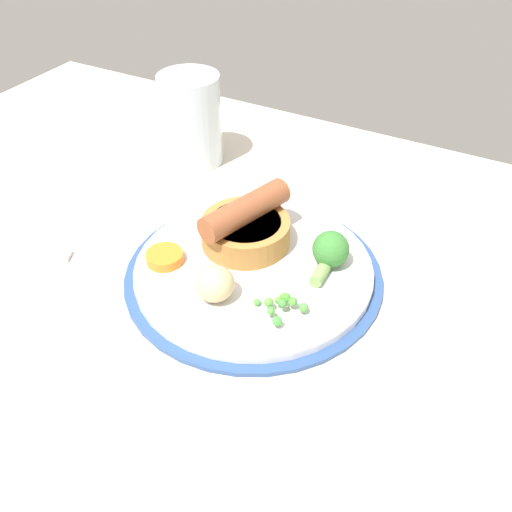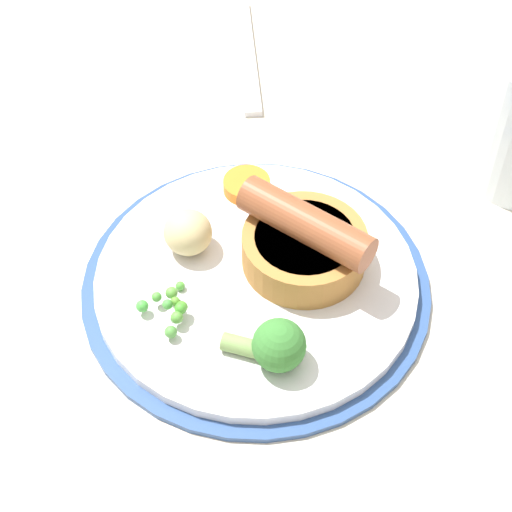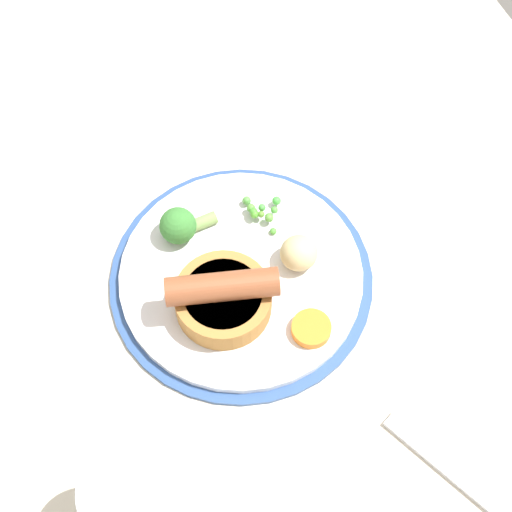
{
  "view_description": "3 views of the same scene",
  "coord_description": "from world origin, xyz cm",
  "px_view_note": "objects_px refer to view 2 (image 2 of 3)",
  "views": [
    {
      "loc": [
        -24.98,
        34.9,
        41.97
      ],
      "look_at": [
        -4.67,
        -2.31,
        7.11
      ],
      "focal_mm": 40.0,
      "sensor_mm": 36.0,
      "label": 1
    },
    {
      "loc": [
        -41.79,
        -17.28,
        54.1
      ],
      "look_at": [
        -4.16,
        -3.95,
        7.39
      ],
      "focal_mm": 60.0,
      "sensor_mm": 36.0,
      "label": 2
    },
    {
      "loc": [
        32.93,
        -18.0,
        79.59
      ],
      "look_at": [
        -3.46,
        -2.19,
        7.26
      ],
      "focal_mm": 60.0,
      "sensor_mm": 36.0,
      "label": 3
    }
  ],
  "objects_px": {
    "pea_pile": "(169,308)",
    "sausage_pudding": "(305,242)",
    "fork": "(247,55)",
    "carrot_slice_0": "(248,186)",
    "broccoli_floret_near": "(276,345)",
    "potato_chunk_0": "(188,232)",
    "dinner_plate": "(256,283)"
  },
  "relations": [
    {
      "from": "carrot_slice_0",
      "to": "fork",
      "type": "xyz_separation_m",
      "value": [
        0.19,
        0.07,
        -0.02
      ]
    },
    {
      "from": "dinner_plate",
      "to": "pea_pile",
      "type": "height_order",
      "value": "pea_pile"
    },
    {
      "from": "potato_chunk_0",
      "to": "dinner_plate",
      "type": "bearing_deg",
      "value": -99.23
    },
    {
      "from": "broccoli_floret_near",
      "to": "pea_pile",
      "type": "bearing_deg",
      "value": 170.67
    },
    {
      "from": "dinner_plate",
      "to": "broccoli_floret_near",
      "type": "distance_m",
      "value": 0.08
    },
    {
      "from": "pea_pile",
      "to": "carrot_slice_0",
      "type": "bearing_deg",
      "value": -4.18
    },
    {
      "from": "pea_pile",
      "to": "carrot_slice_0",
      "type": "relative_size",
      "value": 1.33
    },
    {
      "from": "pea_pile",
      "to": "broccoli_floret_near",
      "type": "xyz_separation_m",
      "value": [
        -0.01,
        -0.08,
        0.01
      ]
    },
    {
      "from": "fork",
      "to": "carrot_slice_0",
      "type": "bearing_deg",
      "value": 176.48
    },
    {
      "from": "carrot_slice_0",
      "to": "fork",
      "type": "distance_m",
      "value": 0.2
    },
    {
      "from": "dinner_plate",
      "to": "sausage_pudding",
      "type": "relative_size",
      "value": 2.41
    },
    {
      "from": "potato_chunk_0",
      "to": "carrot_slice_0",
      "type": "bearing_deg",
      "value": -16.75
    },
    {
      "from": "dinner_plate",
      "to": "broccoli_floret_near",
      "type": "bearing_deg",
      "value": -150.38
    },
    {
      "from": "dinner_plate",
      "to": "fork",
      "type": "relative_size",
      "value": 1.47
    },
    {
      "from": "carrot_slice_0",
      "to": "fork",
      "type": "height_order",
      "value": "carrot_slice_0"
    },
    {
      "from": "sausage_pudding",
      "to": "pea_pile",
      "type": "height_order",
      "value": "sausage_pudding"
    },
    {
      "from": "pea_pile",
      "to": "sausage_pudding",
      "type": "bearing_deg",
      "value": -42.67
    },
    {
      "from": "dinner_plate",
      "to": "fork",
      "type": "xyz_separation_m",
      "value": [
        0.27,
        0.1,
        -0.0
      ]
    },
    {
      "from": "fork",
      "to": "potato_chunk_0",
      "type": "bearing_deg",
      "value": 166.34
    },
    {
      "from": "dinner_plate",
      "to": "fork",
      "type": "bearing_deg",
      "value": 21.32
    },
    {
      "from": "pea_pile",
      "to": "fork",
      "type": "relative_size",
      "value": 0.28
    },
    {
      "from": "sausage_pudding",
      "to": "fork",
      "type": "xyz_separation_m",
      "value": [
        0.24,
        0.13,
        -0.03
      ]
    },
    {
      "from": "pea_pile",
      "to": "carrot_slice_0",
      "type": "height_order",
      "value": "pea_pile"
    },
    {
      "from": "sausage_pudding",
      "to": "potato_chunk_0",
      "type": "height_order",
      "value": "sausage_pudding"
    },
    {
      "from": "pea_pile",
      "to": "broccoli_floret_near",
      "type": "height_order",
      "value": "broccoli_floret_near"
    },
    {
      "from": "potato_chunk_0",
      "to": "carrot_slice_0",
      "type": "height_order",
      "value": "potato_chunk_0"
    },
    {
      "from": "carrot_slice_0",
      "to": "pea_pile",
      "type": "bearing_deg",
      "value": 175.82
    },
    {
      "from": "sausage_pudding",
      "to": "potato_chunk_0",
      "type": "bearing_deg",
      "value": 27.64
    },
    {
      "from": "dinner_plate",
      "to": "sausage_pudding",
      "type": "height_order",
      "value": "sausage_pudding"
    },
    {
      "from": "dinner_plate",
      "to": "sausage_pudding",
      "type": "xyz_separation_m",
      "value": [
        0.03,
        -0.03,
        0.03
      ]
    },
    {
      "from": "pea_pile",
      "to": "fork",
      "type": "height_order",
      "value": "pea_pile"
    },
    {
      "from": "fork",
      "to": "dinner_plate",
      "type": "bearing_deg",
      "value": 177.43
    }
  ]
}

